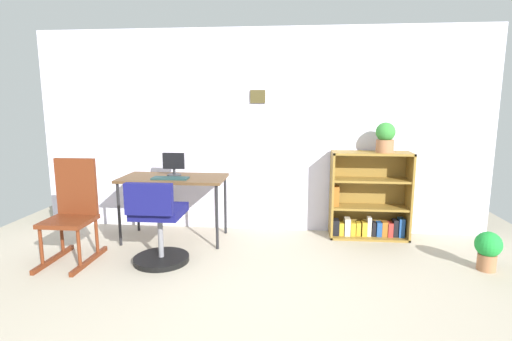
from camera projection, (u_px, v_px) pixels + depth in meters
ground_plane at (231, 327)px, 2.63m from camera, size 6.24×6.24×0.00m
wall_back at (259, 132)px, 4.54m from camera, size 5.20×0.12×2.32m
desk at (174, 182)px, 4.23m from camera, size 1.12×0.57×0.70m
monitor at (174, 164)px, 4.27m from camera, size 0.24×0.16×0.25m
keyboard at (170, 178)px, 4.09m from camera, size 0.38×0.14×0.02m
office_chair at (158, 227)px, 3.61m from camera, size 0.52×0.55×0.81m
rocking_chair at (73, 210)px, 3.71m from camera, size 0.42×0.64×0.97m
bookshelf_low at (368, 200)px, 4.36m from camera, size 0.86×0.30×0.96m
potted_plant_on_shelf at (385, 137)px, 4.17m from camera, size 0.20×0.20×0.32m
potted_plant_floor at (488, 249)px, 3.50m from camera, size 0.23×0.23×0.36m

